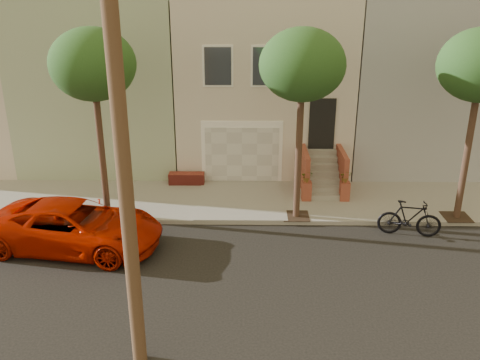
{
  "coord_description": "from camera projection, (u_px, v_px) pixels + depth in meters",
  "views": [
    {
      "loc": [
        -0.7,
        -12.2,
        7.7
      ],
      "look_at": [
        -0.92,
        3.0,
        1.82
      ],
      "focal_mm": 38.52,
      "sensor_mm": 36.0,
      "label": 1
    }
  ],
  "objects": [
    {
      "name": "pickup_truck",
      "position": [
        75.0,
        226.0,
        15.67
      ],
      "size": [
        5.62,
        3.23,
        1.48
      ],
      "primitive_type": "imported",
      "rotation": [
        0.0,
        0.0,
        1.42
      ],
      "color": "#B01500",
      "rests_on": "ground"
    },
    {
      "name": "tree_mid",
      "position": [
        302.0,
        66.0,
        15.87
      ],
      "size": [
        2.7,
        2.57,
        6.3
      ],
      "color": "#2D2116",
      "rests_on": "sidewalk"
    },
    {
      "name": "ground",
      "position": [
        272.0,
        281.0,
        14.14
      ],
      "size": [
        90.0,
        90.0,
        0.0
      ],
      "primitive_type": "plane",
      "color": "black",
      "rests_on": "ground"
    },
    {
      "name": "tree_left",
      "position": [
        93.0,
        66.0,
        15.96
      ],
      "size": [
        2.7,
        2.57,
        6.3
      ],
      "color": "#2D2116",
      "rests_on": "sidewalk"
    },
    {
      "name": "motorcycle",
      "position": [
        410.0,
        218.0,
        16.51
      ],
      "size": [
        2.06,
        0.91,
        1.2
      ],
      "primitive_type": "imported",
      "rotation": [
        0.0,
        0.0,
        1.39
      ],
      "color": "black",
      "rests_on": "ground"
    },
    {
      "name": "house_row",
      "position": [
        263.0,
        77.0,
        23.26
      ],
      "size": [
        33.1,
        11.7,
        7.0
      ],
      "color": "#BCB0A0",
      "rests_on": "sidewalk"
    },
    {
      "name": "sidewalk",
      "position": [
        266.0,
        201.0,
        19.1
      ],
      "size": [
        40.0,
        3.7,
        0.15
      ],
      "primitive_type": "cube",
      "color": "gray",
      "rests_on": "ground"
    }
  ]
}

